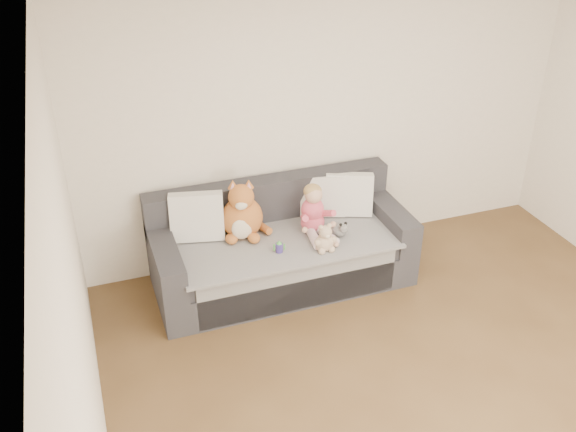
% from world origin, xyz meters
% --- Properties ---
extents(room_shell, '(5.00, 5.00, 5.00)m').
position_xyz_m(room_shell, '(0.00, 0.42, 1.30)').
color(room_shell, brown).
rests_on(room_shell, ground).
extents(sofa, '(2.20, 0.94, 0.85)m').
position_xyz_m(sofa, '(-0.61, 2.06, 0.31)').
color(sofa, '#2C2C32').
rests_on(sofa, ground).
extents(cushion_left, '(0.48, 0.29, 0.42)m').
position_xyz_m(cushion_left, '(-1.28, 2.23, 0.68)').
color(cushion_left, silver).
rests_on(cushion_left, sofa).
extents(cushion_right_back, '(0.44, 0.31, 0.38)m').
position_xyz_m(cushion_right_back, '(-0.14, 2.26, 0.66)').
color(cushion_right_back, silver).
rests_on(cushion_right_back, sofa).
extents(cushion_right_front, '(0.46, 0.33, 0.40)m').
position_xyz_m(cushion_right_front, '(0.09, 2.19, 0.66)').
color(cushion_right_front, silver).
rests_on(cushion_right_front, sofa).
extents(toddler, '(0.32, 0.45, 0.44)m').
position_xyz_m(toddler, '(-0.33, 1.99, 0.66)').
color(toddler, '#E24F59').
rests_on(toddler, sofa).
extents(plush_cat, '(0.41, 0.37, 0.54)m').
position_xyz_m(plush_cat, '(-0.92, 2.14, 0.67)').
color(plush_cat, '#BC6529').
rests_on(plush_cat, sofa).
extents(teddy_bear, '(0.20, 0.14, 0.25)m').
position_xyz_m(teddy_bear, '(-0.35, 1.69, 0.57)').
color(teddy_bear, '#C6AB89').
rests_on(teddy_bear, sofa).
extents(plush_cow, '(0.12, 0.19, 0.15)m').
position_xyz_m(plush_cow, '(-0.14, 1.86, 0.54)').
color(plush_cow, white).
rests_on(plush_cow, sofa).
extents(sippy_cup, '(0.10, 0.07, 0.11)m').
position_xyz_m(sippy_cup, '(-0.71, 1.79, 0.53)').
color(sippy_cup, '#413186').
rests_on(sippy_cup, sofa).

